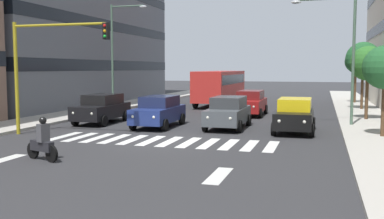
{
  "coord_description": "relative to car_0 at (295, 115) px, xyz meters",
  "views": [
    {
      "loc": [
        -6.93,
        18.39,
        3.27
      ],
      "look_at": [
        -0.28,
        -4.08,
        1.07
      ],
      "focal_mm": 41.25,
      "sensor_mm": 36.0,
      "label": 1
    }
  ],
  "objects": [
    {
      "name": "ground_plane",
      "position": [
        5.61,
        4.63,
        -0.89
      ],
      "size": [
        180.0,
        180.0,
        0.0
      ],
      "primitive_type": "plane",
      "color": "#2D2D30"
    },
    {
      "name": "crosswalk_markings",
      "position": [
        5.61,
        4.63,
        -0.88
      ],
      "size": [
        10.35,
        2.8,
        0.01
      ],
      "color": "silver",
      "rests_on": "ground_plane"
    },
    {
      "name": "lane_arrow_0",
      "position": [
        1.65,
        10.13,
        -0.88
      ],
      "size": [
        0.5,
        2.2,
        0.01
      ],
      "primitive_type": "cube",
      "color": "silver",
      "rests_on": "ground_plane"
    },
    {
      "name": "lane_arrow_1",
      "position": [
        9.57,
        10.13,
        -0.88
      ],
      "size": [
        0.5,
        2.2,
        0.01
      ],
      "primitive_type": "cube",
      "color": "silver",
      "rests_on": "ground_plane"
    },
    {
      "name": "car_0",
      "position": [
        0.0,
        0.0,
        0.0
      ],
      "size": [
        2.02,
        4.44,
        1.72
      ],
      "color": "black",
      "rests_on": "ground_plane"
    },
    {
      "name": "car_1",
      "position": [
        3.56,
        -0.39,
        0.0
      ],
      "size": [
        2.02,
        4.44,
        1.72
      ],
      "color": "#474C51",
      "rests_on": "ground_plane"
    },
    {
      "name": "car_2",
      "position": [
        7.37,
        0.16,
        0.0
      ],
      "size": [
        2.02,
        4.44,
        1.72
      ],
      "color": "navy",
      "rests_on": "ground_plane"
    },
    {
      "name": "car_3",
      "position": [
        11.25,
        -0.51,
        0.0
      ],
      "size": [
        2.02,
        4.44,
        1.72
      ],
      "color": "black",
      "rests_on": "ground_plane"
    },
    {
      "name": "car_row2_0",
      "position": [
        3.44,
        -7.27,
        0.0
      ],
      "size": [
        2.02,
        4.44,
        1.72
      ],
      "color": "maroon",
      "rests_on": "ground_plane"
    },
    {
      "name": "bus_behind_traffic",
      "position": [
        7.37,
        -15.26,
        0.97
      ],
      "size": [
        2.78,
        10.5,
        3.0
      ],
      "color": "red",
      "rests_on": "ground_plane"
    },
    {
      "name": "motorcycle_with_rider",
      "position": [
        8.14,
        9.74,
        -0.24
      ],
      "size": [
        1.63,
        0.68,
        1.57
      ],
      "color": "black",
      "rests_on": "ground_plane"
    },
    {
      "name": "traffic_light_gantry",
      "position": [
        11.61,
        4.65,
        2.87
      ],
      "size": [
        5.14,
        0.36,
        5.5
      ],
      "color": "#AD991E",
      "rests_on": "ground_plane"
    },
    {
      "name": "street_lamp_left",
      "position": [
        -2.31,
        -2.74,
        3.65
      ],
      "size": [
        3.49,
        0.28,
        7.06
      ],
      "color": "#4C6B56",
      "rests_on": "sidewalk_left"
    },
    {
      "name": "street_lamp_right",
      "position": [
        13.69,
        -7.73,
        4.03
      ],
      "size": [
        2.93,
        0.28,
        7.89
      ],
      "color": "#4C6B56",
      "rests_on": "sidewalk_right"
    },
    {
      "name": "street_tree_1",
      "position": [
        -3.95,
        -5.83,
        2.65
      ],
      "size": [
        2.12,
        2.12,
        4.46
      ],
      "color": "#513823",
      "rests_on": "sidewalk_left"
    },
    {
      "name": "street_tree_2",
      "position": [
        -4.25,
        -13.02,
        3.05
      ],
      "size": [
        2.61,
        2.61,
        5.11
      ],
      "color": "#513823",
      "rests_on": "sidewalk_left"
    },
    {
      "name": "street_tree_3",
      "position": [
        -4.18,
        -19.58,
        2.93
      ],
      "size": [
        1.97,
        1.97,
        4.69
      ],
      "color": "#513823",
      "rests_on": "sidewalk_left"
    }
  ]
}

